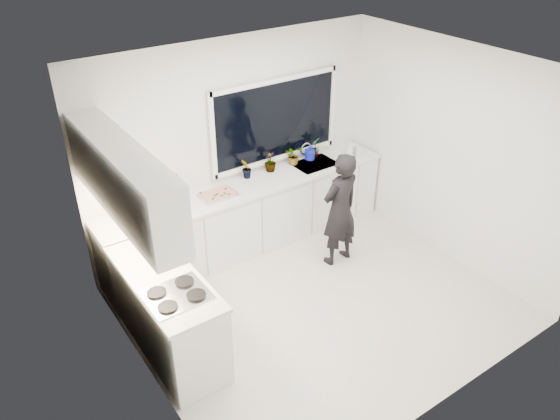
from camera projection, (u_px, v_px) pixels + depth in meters
floor at (318, 304)px, 6.29m from camera, size 4.00×3.50×0.02m
wall_back at (235, 145)px, 6.84m from camera, size 4.00×0.02×2.70m
wall_left at (137, 270)px, 4.61m from camera, size 0.02×3.50×2.70m
wall_right at (453, 155)px, 6.59m from camera, size 0.02×3.50×2.70m
ceiling at (329, 72)px, 4.90m from camera, size 4.00×3.50×0.02m
window at (276, 120)px, 7.00m from camera, size 1.80×0.02×1.00m
base_cabinets_back at (250, 217)px, 7.08m from camera, size 3.92×0.58×0.88m
base_cabinets_left at (168, 314)px, 5.49m from camera, size 0.58×1.60×0.88m
countertop_back at (249, 186)px, 6.84m from camera, size 3.94×0.62×0.04m
countertop_left at (163, 277)px, 5.25m from camera, size 0.62×1.60×0.04m
upper_cabinets at (123, 180)px, 4.95m from camera, size 0.34×2.10×0.70m
sink at (315, 167)px, 7.38m from camera, size 0.58×0.42×0.14m
faucet at (306, 151)px, 7.44m from camera, size 0.03×0.03×0.22m
stovetop at (176, 295)px, 4.98m from camera, size 0.56×0.48×0.03m
person at (340, 210)px, 6.65m from camera, size 0.57×0.40×1.49m
pizza_tray at (218, 195)px, 6.58m from camera, size 0.42×0.31×0.03m
pizza at (218, 194)px, 6.57m from camera, size 0.38×0.27×0.01m
watering_can at (310, 154)px, 7.45m from camera, size 0.18×0.18×0.13m
paper_towel_roll at (122, 209)px, 6.06m from camera, size 0.15×0.15×0.26m
knife_block at (157, 199)px, 6.31m from camera, size 0.14×0.11×0.22m
utensil_crock at (182, 234)px, 5.73m from camera, size 0.13×0.13×0.16m
picture_frame_large at (171, 188)px, 6.47m from camera, size 0.22×0.03×0.28m
picture_frame_small at (165, 189)px, 6.43m from camera, size 0.24×0.12×0.30m
herb_plants at (284, 157)px, 7.20m from camera, size 1.29×0.23×0.29m
soap_bottles at (352, 149)px, 7.44m from camera, size 0.27×0.15×0.29m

